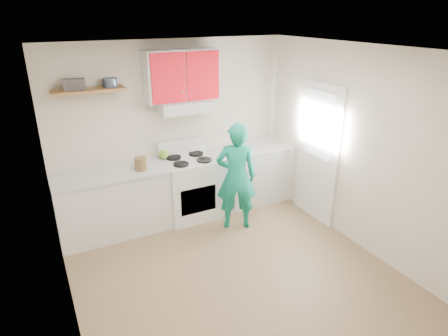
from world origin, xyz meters
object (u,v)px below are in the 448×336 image
kettle (163,154)px  person (236,177)px  crock (141,164)px  stove (190,188)px  tin (110,83)px

kettle → person: size_ratio=0.10×
kettle → crock: bearing=-143.2°
stove → person: bearing=-52.4°
stove → person: 0.83m
kettle → crock: size_ratio=0.83×
tin → crock: size_ratio=0.94×
person → stove: bearing=-29.3°
crock → tin: bearing=137.0°
tin → person: bearing=-28.2°
crock → person: person is taller
tin → kettle: tin is taller
tin → person: (1.44, -0.77, -1.31)m
tin → person: size_ratio=0.12×
crock → person: 1.33m
stove → kettle: size_ratio=5.60×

